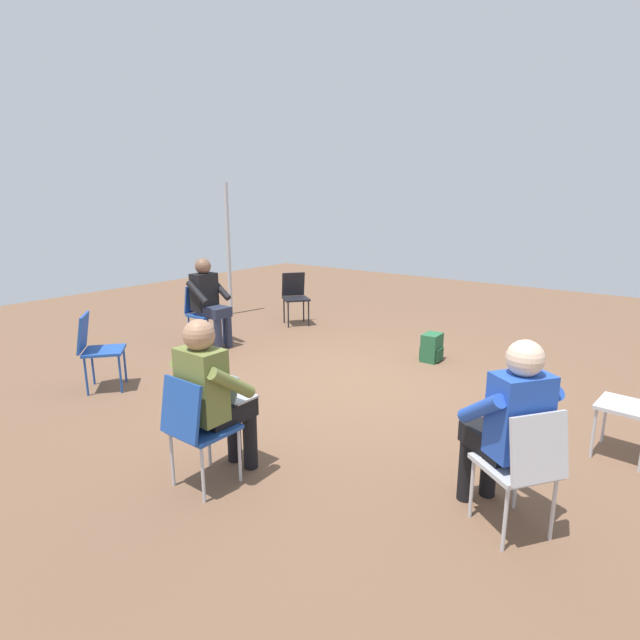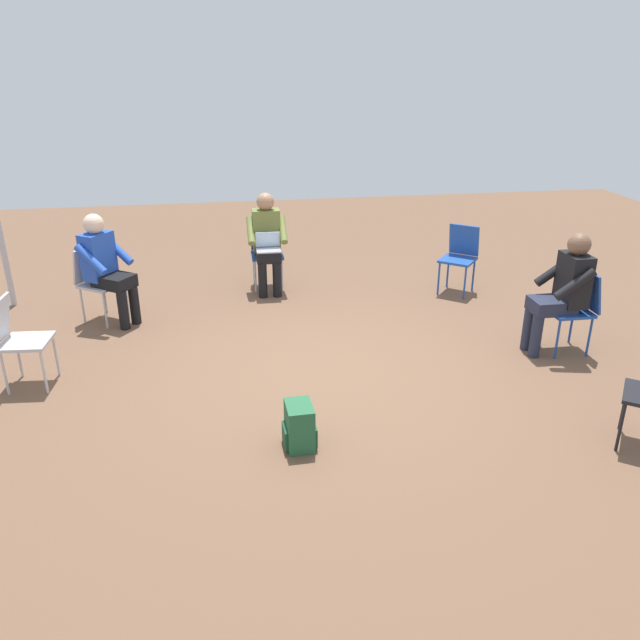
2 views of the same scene
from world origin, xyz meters
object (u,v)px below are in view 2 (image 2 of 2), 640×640
Objects in this scene: chair_east at (267,249)px; person_in_black at (563,287)px; chair_north at (17,336)px; chair_southeast at (460,254)px; person_with_laptop at (267,238)px; chair_south at (576,305)px; chair_northeast at (97,279)px; person_in_blue at (105,264)px; backpack_near_laptop_user at (299,428)px.

chair_east is 0.69× the size of person_in_black.
chair_north is at bearing 44.54° from chair_east.
person_with_laptop is (0.44, 2.40, 0.20)m from chair_southeast.
person_with_laptop is (2.30, 2.90, 0.20)m from chair_south.
chair_southeast is 0.69× the size of person_in_black.
person_in_black is (-1.86, -0.33, 0.20)m from chair_southeast.
chair_north is 1.00× the size of chair_east.
chair_north is at bearing 19.35° from chair_northeast.
person_in_blue and person_in_black have the same top height.
person_in_black reaches higher than chair_south.
chair_northeast is at bearing 19.33° from person_with_laptop.
person_with_laptop reaches higher than chair_southeast.
person_in_black reaches higher than chair_east.
person_in_black reaches higher than backpack_near_laptop_user.
chair_north is 2.36× the size of backpack_near_laptop_user.
chair_north is 1.54m from person_in_blue.
chair_south is 0.69× the size of person_with_laptop.
person_with_laptop and person_in_blue have the same top height.
person_with_laptop reaches higher than backpack_near_laptop_user.
chair_east is at bearing 25.51° from chair_southeast.
person_in_black is at bearing -65.93° from backpack_near_laptop_user.
person_in_black reaches higher than chair_southeast.
backpack_near_laptop_user is at bearing 69.49° from chair_northeast.
chair_north is 3.27m from person_with_laptop.
person_in_blue is 3.34m from backpack_near_laptop_user.
person_with_laptop reaches higher than chair_northeast.
chair_east is 1.00× the size of chair_northeast.
chair_south is 1.00× the size of chair_east.
chair_north is 1.57m from chair_northeast.
person_in_blue is (1.41, -0.58, 0.20)m from chair_north.
chair_north is 0.69× the size of person_in_black.
chair_northeast is 4.99m from person_in_black.
chair_south is 5.14m from chair_northeast.
chair_south and chair_east have the same top height.
chair_east and chair_southeast have the same top height.
chair_north reaches higher than backpack_near_laptop_user.
person_in_blue is 4.82m from person_in_black.
person_in_black is (-2.47, -2.73, 0.20)m from chair_east.
chair_southeast is at bearing 170.18° from person_with_laptop.
chair_northeast is 2.10m from person_with_laptop.
chair_northeast is at bearing 23.60° from chair_east.
chair_southeast is (-0.61, -2.39, 0.00)m from chair_east.
backpack_near_laptop_user is at bearing 91.37° from chair_southeast.
chair_north is at bearing 42.41° from person_with_laptop.
person_in_blue is 1.00× the size of person_in_black.
chair_northeast is 4.38m from chair_southeast.
chair_south is 4.99m from person_in_blue.
chair_south is at bearing -90.00° from person_in_black.
chair_northeast is (1.50, -0.45, 0.00)m from chair_north.
person_in_black reaches higher than chair_northeast.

